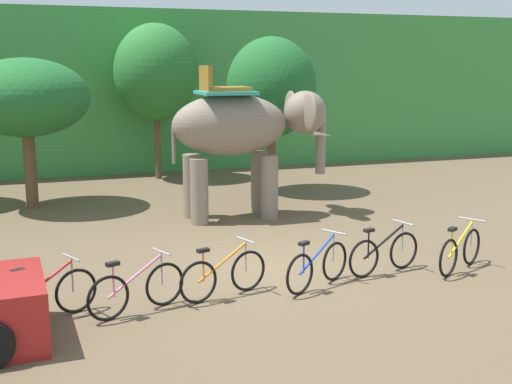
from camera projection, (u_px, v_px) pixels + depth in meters
name	position (u px, v px, depth m)	size (l,w,h in m)	color
ground_plane	(274.00, 269.00, 12.45)	(80.00, 80.00, 0.00)	brown
foliage_hedge	(140.00, 89.00, 25.69)	(36.00, 6.00, 5.69)	#3D8E42
tree_center_left	(26.00, 98.00, 17.15)	(3.32, 3.32, 3.98)	brown
tree_far_left	(156.00, 73.00, 21.53)	(2.74, 2.74, 5.13)	brown
tree_center_right	(271.00, 88.00, 19.33)	(2.66, 2.66, 4.61)	brown
elephant	(243.00, 130.00, 16.26)	(4.14, 2.08, 3.78)	gray
bike_red	(45.00, 297.00, 9.84)	(1.58, 0.80, 0.92)	black
bike_pink	(137.00, 289.00, 10.17)	(1.61, 0.74, 0.92)	black
bike_orange	(224.00, 275.00, 10.87)	(1.64, 0.68, 0.92)	black
bike_blue	(318.00, 266.00, 11.34)	(1.53, 0.88, 0.92)	black
bike_black	(384.00, 253.00, 12.12)	(1.67, 0.59, 0.92)	black
bike_yellow	(460.00, 251.00, 12.27)	(1.52, 0.90, 0.92)	black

